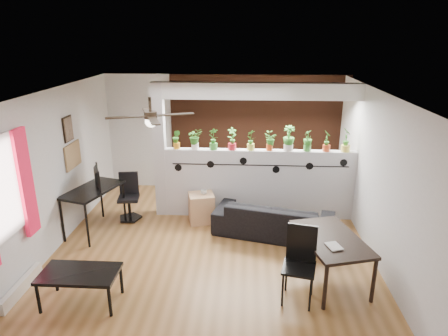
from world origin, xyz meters
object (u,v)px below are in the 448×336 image
(dining_table, at_px, (331,242))
(coffee_table, at_px, (80,275))
(potted_plant_4, at_px, (251,139))
(sofa, at_px, (273,219))
(potted_plant_7, at_px, (308,140))
(folding_chair, at_px, (300,257))
(computer_desk, at_px, (93,193))
(ceiling_fan, at_px, (151,118))
(potted_plant_9, at_px, (346,139))
(potted_plant_3, at_px, (232,138))
(office_chair, at_px, (129,200))
(potted_plant_5, at_px, (270,140))
(cube_shelf, at_px, (201,208))
(potted_plant_2, at_px, (213,138))
(potted_plant_8, at_px, (327,140))
(cup, at_px, (204,192))
(potted_plant_1, at_px, (195,138))
(potted_plant_0, at_px, (176,139))
(potted_plant_6, at_px, (289,138))

(dining_table, height_order, coffee_table, dining_table)
(potted_plant_4, distance_m, sofa, 1.54)
(sofa, bearing_deg, potted_plant_4, -46.96)
(potted_plant_7, xyz_separation_m, folding_chair, (-0.39, -2.55, -0.94))
(potted_plant_4, xyz_separation_m, computer_desk, (-2.79, -0.83, -0.81))
(ceiling_fan, bearing_deg, potted_plant_9, 29.51)
(potted_plant_3, bearing_deg, office_chair, -171.69)
(potted_plant_5, bearing_deg, potted_plant_4, 180.00)
(cube_shelf, bearing_deg, potted_plant_2, 43.84)
(potted_plant_4, bearing_deg, dining_table, -61.80)
(computer_desk, height_order, folding_chair, folding_chair)
(office_chair, xyz_separation_m, dining_table, (3.46, -1.85, 0.22))
(potted_plant_8, bearing_deg, coffee_table, -141.80)
(potted_plant_5, distance_m, sofa, 1.47)
(computer_desk, bearing_deg, potted_plant_5, 14.76)
(potted_plant_9, bearing_deg, potted_plant_3, 180.00)
(potted_plant_2, height_order, cup, potted_plant_2)
(cube_shelf, xyz_separation_m, folding_chair, (1.58, -2.21, 0.34))
(potted_plant_1, relative_size, coffee_table, 0.40)
(potted_plant_0, bearing_deg, potted_plant_5, 0.00)
(potted_plant_9, bearing_deg, cup, -172.60)
(computer_desk, bearing_deg, coffee_table, -74.66)
(computer_desk, distance_m, office_chair, 0.80)
(potted_plant_5, bearing_deg, dining_table, -69.61)
(potted_plant_3, relative_size, potted_plant_6, 0.90)
(ceiling_fan, relative_size, potted_plant_3, 2.80)
(potted_plant_8, height_order, potted_plant_9, potted_plant_9)
(potted_plant_6, distance_m, coffee_table, 4.27)
(potted_plant_9, height_order, folding_chair, potted_plant_9)
(ceiling_fan, distance_m, coffee_table, 2.32)
(potted_plant_0, bearing_deg, coffee_table, -106.14)
(potted_plant_6, height_order, folding_chair, potted_plant_6)
(potted_plant_3, xyz_separation_m, office_chair, (-1.97, -0.29, -1.18))
(sofa, bearing_deg, potted_plant_5, -70.42)
(potted_plant_3, height_order, potted_plant_8, potted_plant_3)
(ceiling_fan, bearing_deg, potted_plant_4, 51.64)
(folding_chair, bearing_deg, potted_plant_8, 73.85)
(potted_plant_8, height_order, coffee_table, potted_plant_8)
(potted_plant_5, distance_m, potted_plant_7, 0.70)
(potted_plant_1, xyz_separation_m, potted_plant_9, (2.81, 0.00, 0.03))
(potted_plant_6, distance_m, office_chair, 3.26)
(ceiling_fan, xyz_separation_m, potted_plant_3, (1.07, 1.80, -0.74))
(potted_plant_2, bearing_deg, ceiling_fan, -111.86)
(ceiling_fan, xyz_separation_m, potted_plant_8, (2.83, 1.80, -0.75))
(potted_plant_5, relative_size, computer_desk, 0.28)
(potted_plant_8, relative_size, cube_shelf, 0.71)
(potted_plant_8, relative_size, cup, 3.56)
(potted_plant_6, height_order, potted_plant_7, potted_plant_6)
(computer_desk, xyz_separation_m, coffee_table, (0.56, -2.03, -0.33))
(potted_plant_4, xyz_separation_m, cup, (-0.86, -0.34, -0.95))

